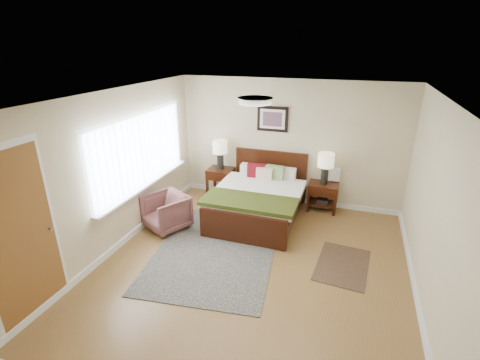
{
  "coord_description": "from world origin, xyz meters",
  "views": [
    {
      "loc": [
        1.2,
        -4.18,
        3.15
      ],
      "look_at": [
        -0.46,
        0.78,
        1.05
      ],
      "focal_mm": 26.0,
      "sensor_mm": 36.0,
      "label": 1
    }
  ],
  "objects": [
    {
      "name": "rug_navy",
      "position": [
        1.28,
        0.48,
        0.01
      ],
      "size": [
        0.82,
        1.15,
        0.01
      ],
      "primitive_type": "cube",
      "rotation": [
        0.0,
        0.0,
        -0.08
      ],
      "color": "black",
      "rests_on": "ground"
    },
    {
      "name": "window",
      "position": [
        -2.2,
        0.7,
        1.38
      ],
      "size": [
        0.11,
        2.72,
        1.32
      ],
      "color": "silver",
      "rests_on": "left_wall"
    },
    {
      "name": "lamp_left",
      "position": [
        -1.4,
        2.27,
        1.04
      ],
      "size": [
        0.31,
        0.31,
        0.61
      ],
      "color": "black",
      "rests_on": "nightstand_left"
    },
    {
      "name": "right_wall",
      "position": [
        2.25,
        0.0,
        1.25
      ],
      "size": [
        0.04,
        5.0,
        2.5
      ],
      "primitive_type": "cube",
      "color": "#C9BD91",
      "rests_on": "ground"
    },
    {
      "name": "bed",
      "position": [
        -0.35,
        1.54,
        0.49
      ],
      "size": [
        1.62,
        1.95,
        1.05
      ],
      "color": "#341607",
      "rests_on": "ground"
    },
    {
      "name": "floor",
      "position": [
        0.0,
        0.0,
        0.0
      ],
      "size": [
        5.0,
        5.0,
        0.0
      ],
      "primitive_type": "plane",
      "color": "brown",
      "rests_on": "ground"
    },
    {
      "name": "nightstand_left",
      "position": [
        -1.4,
        2.25,
        0.5
      ],
      "size": [
        0.52,
        0.47,
        0.62
      ],
      "color": "#341607",
      "rests_on": "ground"
    },
    {
      "name": "back_wall",
      "position": [
        0.0,
        2.5,
        1.25
      ],
      "size": [
        4.5,
        0.04,
        2.5
      ],
      "primitive_type": "cube",
      "color": "#C9BD91",
      "rests_on": "ground"
    },
    {
      "name": "armchair",
      "position": [
        -1.8,
        0.64,
        0.32
      ],
      "size": [
        0.93,
        0.94,
        0.63
      ],
      "primitive_type": "imported",
      "rotation": [
        0.0,
        0.0,
        -0.5
      ],
      "color": "brown",
      "rests_on": "ground"
    },
    {
      "name": "rug_persian",
      "position": [
        -0.69,
        0.23,
        0.01
      ],
      "size": [
        2.15,
        2.82,
        0.01
      ],
      "primitive_type": "cube",
      "rotation": [
        0.0,
        0.0,
        0.12
      ],
      "color": "#0C193D",
      "rests_on": "ground"
    },
    {
      "name": "left_wall",
      "position": [
        -2.25,
        0.0,
        1.25
      ],
      "size": [
        0.04,
        5.0,
        2.5
      ],
      "primitive_type": "cube",
      "color": "#C9BD91",
      "rests_on": "ground"
    },
    {
      "name": "ceil_fixture",
      "position": [
        0.0,
        0.0,
        2.47
      ],
      "size": [
        0.44,
        0.44,
        0.08
      ],
      "color": "white",
      "rests_on": "ceiling"
    },
    {
      "name": "wall_art",
      "position": [
        -0.35,
        2.47,
        1.72
      ],
      "size": [
        0.62,
        0.05,
        0.5
      ],
      "color": "black",
      "rests_on": "back_wall"
    },
    {
      "name": "front_wall",
      "position": [
        0.0,
        -2.5,
        1.25
      ],
      "size": [
        4.5,
        0.04,
        2.5
      ],
      "primitive_type": "cube",
      "color": "#C9BD91",
      "rests_on": "ground"
    },
    {
      "name": "ceiling",
      "position": [
        0.0,
        0.0,
        2.5
      ],
      "size": [
        4.5,
        5.0,
        0.02
      ],
      "primitive_type": "cube",
      "color": "white",
      "rests_on": "back_wall"
    },
    {
      "name": "door",
      "position": [
        -2.23,
        -1.75,
        1.07
      ],
      "size": [
        0.06,
        1.0,
        2.18
      ],
      "color": "silver",
      "rests_on": "ground"
    },
    {
      "name": "nightstand_right",
      "position": [
        0.76,
        2.26,
        0.35
      ],
      "size": [
        0.57,
        0.43,
        0.56
      ],
      "color": "#341607",
      "rests_on": "ground"
    },
    {
      "name": "lamp_right",
      "position": [
        0.76,
        2.27,
        0.98
      ],
      "size": [
        0.31,
        0.31,
        0.61
      ],
      "color": "black",
      "rests_on": "nightstand_right"
    }
  ]
}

